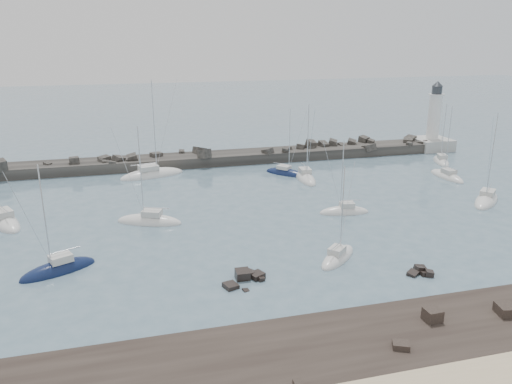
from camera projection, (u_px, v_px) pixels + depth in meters
ground at (261, 244)px, 57.04m from camera, size 400.00×400.00×0.00m
rock_shelf at (341, 359)px, 36.78m from camera, size 140.00×12.00×2.05m
rock_cluster_near at (245, 278)px, 48.67m from camera, size 4.58×4.21×1.43m
rock_cluster_far at (420, 273)px, 49.97m from camera, size 2.77×2.52×1.32m
breakwater at (167, 165)px, 90.20m from camera, size 115.00×8.00×5.05m
lighthouse at (432, 135)px, 102.55m from camera, size 7.00×7.00×14.60m
sailboat_0 at (3, 222)px, 63.16m from camera, size 6.95×9.87×15.20m
sailboat_1 at (59, 270)px, 50.30m from camera, size 7.89×5.43×12.30m
sailboat_2 at (152, 175)px, 83.95m from camera, size 11.46×6.12×17.18m
sailboat_3 at (150, 222)px, 63.26m from camera, size 8.78×5.60×13.42m
sailboat_4 at (305, 179)px, 82.04m from camera, size 3.24×8.57×13.48m
sailboat_5 at (338, 258)px, 53.14m from camera, size 6.48×6.24×11.00m
sailboat_6 at (286, 173)px, 85.14m from camera, size 6.88×7.30×12.12m
sailboat_7 at (344, 212)px, 66.65m from camera, size 6.96×3.10×10.83m
sailboat_8 at (447, 177)px, 83.15m from camera, size 2.76×8.11×12.71m
sailboat_9 at (486, 201)px, 71.19m from camera, size 8.36×7.81×13.84m
sailboat_10 at (441, 162)px, 92.79m from camera, size 4.76×7.70×11.85m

